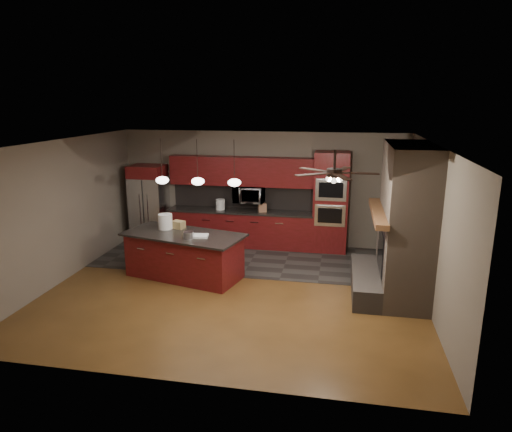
% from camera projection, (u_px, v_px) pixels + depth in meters
% --- Properties ---
extents(ground, '(7.00, 7.00, 0.00)m').
position_uv_depth(ground, '(235.00, 290.00, 8.76)').
color(ground, brown).
rests_on(ground, ground).
extents(ceiling, '(7.00, 6.00, 0.02)m').
position_uv_depth(ceiling, '(233.00, 143.00, 8.06)').
color(ceiling, white).
rests_on(ceiling, back_wall).
extents(back_wall, '(7.00, 0.02, 2.80)m').
position_uv_depth(back_wall, '(262.00, 189.00, 11.27)').
color(back_wall, '#74695D').
rests_on(back_wall, ground).
extents(right_wall, '(0.02, 6.00, 2.80)m').
position_uv_depth(right_wall, '(433.00, 229.00, 7.79)').
color(right_wall, '#74695D').
rests_on(right_wall, ground).
extents(left_wall, '(0.02, 6.00, 2.80)m').
position_uv_depth(left_wall, '(62.00, 211.00, 9.04)').
color(left_wall, '#74695D').
rests_on(left_wall, ground).
extents(slate_tile_patch, '(7.00, 2.40, 0.01)m').
position_uv_depth(slate_tile_patch, '(253.00, 258.00, 10.48)').
color(slate_tile_patch, '#353330').
rests_on(slate_tile_patch, ground).
extents(fireplace_column, '(1.30, 2.10, 2.80)m').
position_uv_depth(fireplace_column, '(402.00, 227.00, 8.28)').
color(fireplace_column, '#726051').
rests_on(fireplace_column, ground).
extents(back_cabinetry, '(3.59, 0.64, 2.20)m').
position_uv_depth(back_cabinetry, '(241.00, 210.00, 11.24)').
color(back_cabinetry, maroon).
rests_on(back_cabinetry, ground).
extents(oven_tower, '(0.80, 0.63, 2.38)m').
position_uv_depth(oven_tower, '(331.00, 202.00, 10.73)').
color(oven_tower, maroon).
rests_on(oven_tower, ground).
extents(microwave, '(0.73, 0.41, 0.50)m').
position_uv_depth(microwave, '(249.00, 194.00, 11.11)').
color(microwave, silver).
rests_on(microwave, back_cabinetry).
extents(refrigerator, '(0.83, 0.75, 1.96)m').
position_uv_depth(refrigerator, '(149.00, 204.00, 11.51)').
color(refrigerator, silver).
rests_on(refrigerator, ground).
extents(kitchen_island, '(2.62, 1.65, 0.92)m').
position_uv_depth(kitchen_island, '(184.00, 255.00, 9.31)').
color(kitchen_island, maroon).
rests_on(kitchen_island, ground).
extents(white_bucket, '(0.41, 0.41, 0.31)m').
position_uv_depth(white_bucket, '(165.00, 221.00, 9.50)').
color(white_bucket, white).
rests_on(white_bucket, kitchen_island).
extents(paint_can, '(0.20, 0.20, 0.13)m').
position_uv_depth(paint_can, '(188.00, 235.00, 8.87)').
color(paint_can, '#A8A8AC').
rests_on(paint_can, kitchen_island).
extents(paint_tray, '(0.41, 0.32, 0.04)m').
position_uv_depth(paint_tray, '(199.00, 236.00, 8.99)').
color(paint_tray, white).
rests_on(paint_tray, kitchen_island).
extents(cardboard_box, '(0.30, 0.26, 0.16)m').
position_uv_depth(cardboard_box, '(178.00, 225.00, 9.55)').
color(cardboard_box, '#9D8351').
rests_on(cardboard_box, kitchen_island).
extents(counter_bucket, '(0.26, 0.26, 0.26)m').
position_uv_depth(counter_bucket, '(220.00, 204.00, 11.25)').
color(counter_bucket, white).
rests_on(counter_bucket, back_cabinetry).
extents(counter_box, '(0.23, 0.21, 0.21)m').
position_uv_depth(counter_box, '(262.00, 208.00, 11.02)').
color(counter_box, '#A77356').
rests_on(counter_box, back_cabinetry).
extents(pendant_left, '(0.26, 0.26, 0.92)m').
position_uv_depth(pendant_left, '(162.00, 180.00, 9.23)').
color(pendant_left, black).
rests_on(pendant_left, ceiling).
extents(pendant_center, '(0.26, 0.26, 0.92)m').
position_uv_depth(pendant_center, '(198.00, 181.00, 9.10)').
color(pendant_center, black).
rests_on(pendant_center, ceiling).
extents(pendant_right, '(0.26, 0.26, 0.92)m').
position_uv_depth(pendant_right, '(234.00, 182.00, 8.97)').
color(pendant_right, black).
rests_on(pendant_right, ceiling).
extents(ceiling_fan, '(1.27, 1.33, 0.41)m').
position_uv_depth(ceiling_fan, '(334.00, 172.00, 7.07)').
color(ceiling_fan, black).
rests_on(ceiling_fan, ceiling).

